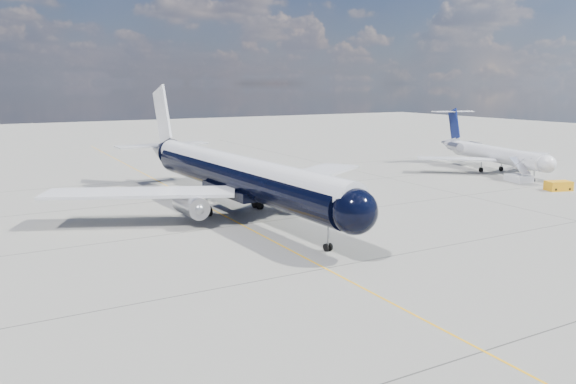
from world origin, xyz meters
name	(u,v)px	position (x,y,z in m)	size (l,w,h in m)	color
ground	(222,214)	(0.00, 30.00, 0.00)	(320.00, 320.00, 0.00)	gray
taxiway_centerline	(242,225)	(0.00, 25.00, 0.00)	(0.16, 160.00, 0.01)	#FFB00D
main_airliner	(233,174)	(1.51, 30.48, 4.16)	(38.10, 46.45, 13.41)	black
regional_jet	(489,152)	(48.04, 37.61, 2.96)	(23.57, 27.49, 9.39)	silver
boarding_stair	(519,177)	(44.15, 28.61, 0.65)	(2.97, 3.50, 3.49)	silver
service_tug	(558,186)	(42.94, 21.56, 0.60)	(3.50, 2.62, 1.22)	#F8A113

